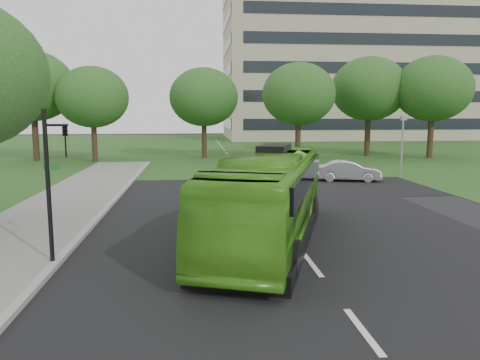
{
  "coord_description": "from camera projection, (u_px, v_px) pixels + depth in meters",
  "views": [
    {
      "loc": [
        -3.2,
        -14.31,
        4.24
      ],
      "look_at": [
        -1.48,
        3.72,
        1.6
      ],
      "focal_mm": 35.0,
      "sensor_mm": 36.0,
      "label": 1
    }
  ],
  "objects": [
    {
      "name": "ground",
      "position": [
        297.0,
        245.0,
        15.01
      ],
      "size": [
        160.0,
        160.0,
        0.0
      ],
      "primitive_type": "plane",
      "color": "black",
      "rests_on": "ground"
    },
    {
      "name": "street_surfaces",
      "position": [
        231.0,
        165.0,
        37.39
      ],
      "size": [
        120.0,
        120.0,
        0.15
      ],
      "color": "black",
      "rests_on": "ground"
    },
    {
      "name": "office_building",
      "position": [
        349.0,
        61.0,
        76.31
      ],
      "size": [
        40.1,
        20.1,
        25.0
      ],
      "color": "tan",
      "rests_on": "ground"
    },
    {
      "name": "tree_park_a",
      "position": [
        92.0,
        97.0,
        39.43
      ],
      "size": [
        6.07,
        6.07,
        8.07
      ],
      "color": "black",
      "rests_on": "ground"
    },
    {
      "name": "tree_park_b",
      "position": [
        204.0,
        97.0,
        42.95
      ],
      "size": [
        6.32,
        6.32,
        8.29
      ],
      "color": "black",
      "rests_on": "ground"
    },
    {
      "name": "tree_park_c",
      "position": [
        299.0,
        94.0,
        40.91
      ],
      "size": [
        6.43,
        6.43,
        8.53
      ],
      "color": "black",
      "rests_on": "ground"
    },
    {
      "name": "tree_park_d",
      "position": [
        369.0,
        89.0,
        44.68
      ],
      "size": [
        7.18,
        7.18,
        9.49
      ],
      "color": "black",
      "rests_on": "ground"
    },
    {
      "name": "tree_park_e",
      "position": [
        433.0,
        89.0,
        42.7
      ],
      "size": [
        7.0,
        7.0,
        9.33
      ],
      "color": "black",
      "rests_on": "ground"
    },
    {
      "name": "tree_park_f",
      "position": [
        32.0,
        86.0,
        40.21
      ],
      "size": [
        7.09,
        7.09,
        9.47
      ],
      "color": "black",
      "rests_on": "ground"
    },
    {
      "name": "bus",
      "position": [
        269.0,
        198.0,
        15.28
      ],
      "size": [
        5.69,
        10.73,
        2.92
      ],
      "primitive_type": "imported",
      "rotation": [
        0.0,
        0.0,
        -0.33
      ],
      "color": "#4FA621",
      "rests_on": "ground"
    },
    {
      "name": "sedan",
      "position": [
        348.0,
        171.0,
        28.89
      ],
      "size": [
        4.08,
        2.14,
        1.28
      ],
      "primitive_type": "imported",
      "rotation": [
        0.0,
        0.0,
        1.36
      ],
      "color": "silver",
      "rests_on": "ground"
    },
    {
      "name": "traffic_light",
      "position": [
        53.0,
        175.0,
        12.65
      ],
      "size": [
        0.7,
        0.21,
        4.33
      ],
      "rotation": [
        0.0,
        0.0,
        0.29
      ],
      "color": "black",
      "rests_on": "ground"
    },
    {
      "name": "camera_pole",
      "position": [
        402.0,
        138.0,
        29.89
      ],
      "size": [
        0.34,
        0.29,
        4.0
      ],
      "rotation": [
        0.0,
        0.0,
        -0.02
      ],
      "color": "gray",
      "rests_on": "ground"
    }
  ]
}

